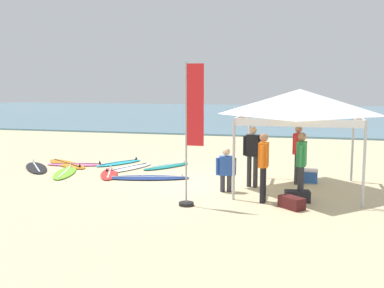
{
  "coord_description": "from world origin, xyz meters",
  "views": [
    {
      "loc": [
        3.0,
        -12.71,
        2.9
      ],
      "look_at": [
        -0.56,
        1.31,
        1.0
      ],
      "focal_mm": 43.31,
      "sensor_mm": 36.0,
      "label": 1
    }
  ],
  "objects_px": {
    "surfboard_navy": "(148,178)",
    "person_blue": "(226,168)",
    "person_black": "(253,152)",
    "cooler_box": "(309,176)",
    "gear_bag_near_tent": "(297,196)",
    "gear_bag_by_pole": "(292,203)",
    "person_green": "(301,162)",
    "person_red": "(298,150)",
    "surfboard_cyan": "(119,163)",
    "surfboard_white": "(127,168)",
    "person_orange": "(263,163)",
    "surfboard_lime": "(65,173)",
    "surfboard_black": "(36,168)",
    "surfboard_teal": "(167,166)",
    "canopy_tent": "(300,102)",
    "surfboard_pink": "(76,164)",
    "surfboard_red": "(109,174)",
    "surfboard_orange": "(67,164)",
    "banner_flag": "(191,140)"
  },
  "relations": [
    {
      "from": "surfboard_lime",
      "to": "person_blue",
      "type": "height_order",
      "value": "person_blue"
    },
    {
      "from": "canopy_tent",
      "to": "person_orange",
      "type": "bearing_deg",
      "value": -115.98
    },
    {
      "from": "surfboard_lime",
      "to": "gear_bag_near_tent",
      "type": "relative_size",
      "value": 3.85
    },
    {
      "from": "banner_flag",
      "to": "person_black",
      "type": "bearing_deg",
      "value": 63.96
    },
    {
      "from": "surfboard_cyan",
      "to": "person_red",
      "type": "xyz_separation_m",
      "value": [
        6.35,
        -1.85,
        0.95
      ]
    },
    {
      "from": "surfboard_black",
      "to": "surfboard_pink",
      "type": "bearing_deg",
      "value": 41.41
    },
    {
      "from": "surfboard_navy",
      "to": "person_red",
      "type": "distance_m",
      "value": 4.58
    },
    {
      "from": "person_black",
      "to": "cooler_box",
      "type": "distance_m",
      "value": 2.02
    },
    {
      "from": "surfboard_navy",
      "to": "person_blue",
      "type": "distance_m",
      "value": 2.91
    },
    {
      "from": "person_red",
      "to": "surfboard_pink",
      "type": "bearing_deg",
      "value": 171.23
    },
    {
      "from": "person_black",
      "to": "canopy_tent",
      "type": "bearing_deg",
      "value": -0.37
    },
    {
      "from": "surfboard_cyan",
      "to": "person_orange",
      "type": "height_order",
      "value": "person_orange"
    },
    {
      "from": "surfboard_navy",
      "to": "person_green",
      "type": "distance_m",
      "value": 4.95
    },
    {
      "from": "canopy_tent",
      "to": "person_black",
      "type": "height_order",
      "value": "canopy_tent"
    },
    {
      "from": "person_black",
      "to": "person_red",
      "type": "distance_m",
      "value": 1.43
    },
    {
      "from": "surfboard_lime",
      "to": "surfboard_black",
      "type": "bearing_deg",
      "value": 158.16
    },
    {
      "from": "person_blue",
      "to": "gear_bag_near_tent",
      "type": "xyz_separation_m",
      "value": [
        1.9,
        -0.63,
        -0.52
      ]
    },
    {
      "from": "canopy_tent",
      "to": "person_blue",
      "type": "height_order",
      "value": "canopy_tent"
    },
    {
      "from": "surfboard_navy",
      "to": "surfboard_teal",
      "type": "relative_size",
      "value": 1.34
    },
    {
      "from": "surfboard_cyan",
      "to": "surfboard_red",
      "type": "bearing_deg",
      "value": -75.78
    },
    {
      "from": "person_black",
      "to": "person_green",
      "type": "distance_m",
      "value": 1.83
    },
    {
      "from": "surfboard_teal",
      "to": "person_orange",
      "type": "relative_size",
      "value": 1.16
    },
    {
      "from": "surfboard_teal",
      "to": "surfboard_white",
      "type": "height_order",
      "value": "same"
    },
    {
      "from": "cooler_box",
      "to": "surfboard_lime",
      "type": "bearing_deg",
      "value": -175.8
    },
    {
      "from": "surfboard_white",
      "to": "gear_bag_near_tent",
      "type": "bearing_deg",
      "value": -28.24
    },
    {
      "from": "surfboard_lime",
      "to": "gear_bag_near_tent",
      "type": "xyz_separation_m",
      "value": [
        7.39,
        -1.84,
        0.1
      ]
    },
    {
      "from": "surfboard_lime",
      "to": "cooler_box",
      "type": "relative_size",
      "value": 4.62
    },
    {
      "from": "surfboard_navy",
      "to": "person_blue",
      "type": "height_order",
      "value": "person_blue"
    },
    {
      "from": "person_black",
      "to": "person_blue",
      "type": "relative_size",
      "value": 1.43
    },
    {
      "from": "canopy_tent",
      "to": "surfboard_navy",
      "type": "relative_size",
      "value": 1.19
    },
    {
      "from": "surfboard_white",
      "to": "gear_bag_near_tent",
      "type": "relative_size",
      "value": 3.98
    },
    {
      "from": "surfboard_red",
      "to": "gear_bag_by_pole",
      "type": "xyz_separation_m",
      "value": [
        5.81,
        -2.67,
        0.1
      ]
    },
    {
      "from": "surfboard_teal",
      "to": "surfboard_black",
      "type": "bearing_deg",
      "value": -162.47
    },
    {
      "from": "surfboard_teal",
      "to": "gear_bag_near_tent",
      "type": "height_order",
      "value": "gear_bag_near_tent"
    },
    {
      "from": "banner_flag",
      "to": "person_blue",
      "type": "bearing_deg",
      "value": 71.5
    },
    {
      "from": "surfboard_white",
      "to": "person_blue",
      "type": "height_order",
      "value": "person_blue"
    },
    {
      "from": "surfboard_navy",
      "to": "gear_bag_near_tent",
      "type": "distance_m",
      "value": 4.84
    },
    {
      "from": "surfboard_navy",
      "to": "surfboard_white",
      "type": "distance_m",
      "value": 1.82
    },
    {
      "from": "person_green",
      "to": "gear_bag_by_pole",
      "type": "xyz_separation_m",
      "value": [
        -0.18,
        -0.8,
        -0.85
      ]
    },
    {
      "from": "surfboard_red",
      "to": "gear_bag_near_tent",
      "type": "relative_size",
      "value": 3.37
    },
    {
      "from": "gear_bag_near_tent",
      "to": "gear_bag_by_pole",
      "type": "bearing_deg",
      "value": -99.57
    },
    {
      "from": "person_blue",
      "to": "gear_bag_near_tent",
      "type": "relative_size",
      "value": 2.0
    },
    {
      "from": "surfboard_red",
      "to": "person_black",
      "type": "relative_size",
      "value": 1.18
    },
    {
      "from": "gear_bag_near_tent",
      "to": "person_green",
      "type": "bearing_deg",
      "value": 63.32
    },
    {
      "from": "surfboard_white",
      "to": "person_orange",
      "type": "relative_size",
      "value": 1.4
    },
    {
      "from": "person_black",
      "to": "person_blue",
      "type": "height_order",
      "value": "person_black"
    },
    {
      "from": "person_red",
      "to": "person_orange",
      "type": "bearing_deg",
      "value": -107.88
    },
    {
      "from": "cooler_box",
      "to": "person_blue",
      "type": "bearing_deg",
      "value": -140.85
    },
    {
      "from": "surfboard_orange",
      "to": "person_green",
      "type": "relative_size",
      "value": 1.42
    },
    {
      "from": "surfboard_pink",
      "to": "surfboard_cyan",
      "type": "height_order",
      "value": "same"
    }
  ]
}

